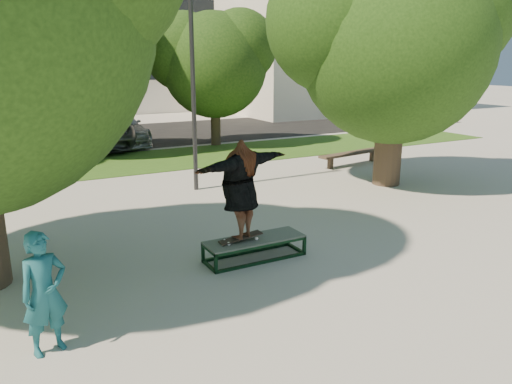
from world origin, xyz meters
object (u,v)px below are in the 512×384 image
bystander (44,293)px  bench (352,154)px  car_silver_b (115,128)px  tree_right (391,34)px  car_grey (86,127)px  grind_box (255,248)px  lamppost (193,71)px

bystander → bench: size_ratio=0.53×
bystander → car_silver_b: 15.77m
tree_right → car_grey: 12.57m
grind_box → car_silver_b: car_silver_b is taller
lamppost → bystander: (-4.50, -6.47, -2.39)m
lamppost → car_silver_b: lamppost is taller
tree_right → car_silver_b: bearing=115.5°
tree_right → grind_box: bearing=-151.5°
bench → car_silver_b: 10.08m
car_grey → car_silver_b: bearing=6.1°
bench → car_grey: size_ratio=0.49×
grind_box → bench: bearing=39.8°
bystander → car_grey: 15.30m
tree_right → grind_box: 7.72m
bystander → bench: 12.59m
grind_box → lamppost: bearing=79.6°
bystander → grind_box: bearing=3.2°
lamppost → bench: lamppost is taller
tree_right → car_silver_b: size_ratio=1.35×
lamppost → tree_right: bearing=-21.3°
bench → bystander: bearing=-154.6°
lamppost → grind_box: lamppost is taller
car_grey → bystander: bearing=-104.7°
lamppost → bench: 6.55m
bench → car_grey: 10.70m
bench → car_grey: (-7.22, 7.89, 0.45)m
lamppost → car_grey: bearing=98.8°
lamppost → car_silver_b: size_ratio=1.26×
bench → lamppost: bearing=177.1°
bystander → bench: bearing=16.3°
tree_right → car_grey: tree_right is taller
tree_right → car_grey: (-6.24, 10.42, -3.28)m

